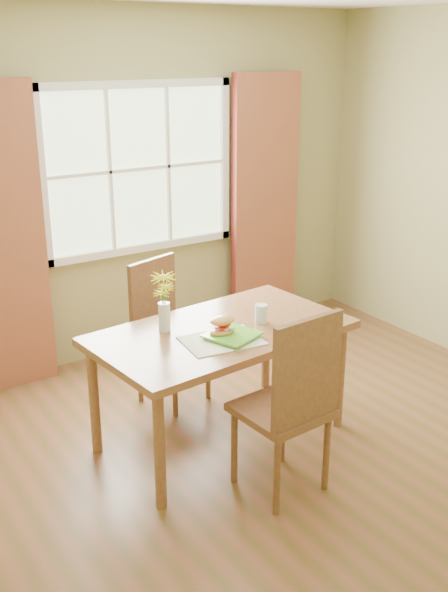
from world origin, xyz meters
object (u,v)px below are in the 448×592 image
at_px(chair_near, 294,399).
at_px(flower_vase, 164,296).
at_px(croissant_sandwich, 222,326).
at_px(chair_far, 164,324).
at_px(dining_table, 221,341).
at_px(water_glass, 261,314).

bearing_deg(chair_near, flower_vase, 105.25).
bearing_deg(croissant_sandwich, chair_near, -77.52).
xyz_separation_m(chair_near, chair_far, (-0.03, 1.42, -0.05)).
xyz_separation_m(chair_far, flower_vase, (-0.28, -0.54, 0.43)).
bearing_deg(dining_table, flower_vase, 146.74).
bearing_deg(flower_vase, croissant_sandwich, -49.61).
distance_m(water_glass, flower_vase, 0.63).
distance_m(chair_far, croissant_sandwich, 0.87).
distance_m(croissant_sandwich, flower_vase, 0.39).
relative_size(chair_near, chair_far, 1.08).
distance_m(dining_table, croissant_sandwich, 0.21).
height_order(dining_table, water_glass, water_glass).
height_order(chair_far, water_glass, chair_far).
relative_size(chair_near, water_glass, 9.35).
height_order(chair_near, flower_vase, flower_vase).
xyz_separation_m(dining_table, chair_near, (0.01, -0.72, -0.08)).
relative_size(dining_table, croissant_sandwich, 9.83).
height_order(chair_near, chair_far, chair_near).
bearing_deg(flower_vase, water_glass, -19.85).
height_order(croissant_sandwich, water_glass, croissant_sandwich).
xyz_separation_m(dining_table, water_glass, (0.27, -0.05, 0.13)).
xyz_separation_m(chair_near, flower_vase, (-0.31, 0.87, 0.39)).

